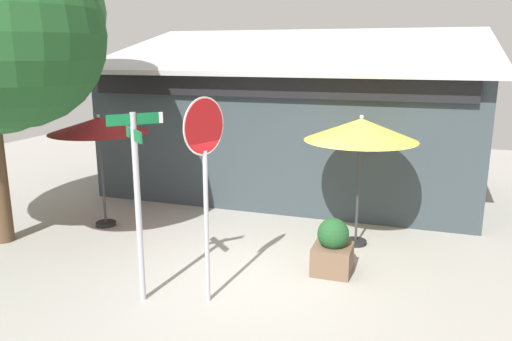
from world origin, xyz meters
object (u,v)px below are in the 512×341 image
Objects in this scene: patio_umbrella_mustard_center at (361,131)px; sidewalk_planter at (333,248)px; stop_sign at (205,160)px; street_sign_post at (137,190)px; patio_umbrella_crimson_left at (99,126)px.

sidewalk_planter is at bearing -98.63° from patio_umbrella_mustard_center.
patio_umbrella_mustard_center reaches higher than sidewalk_planter.
stop_sign is 2.93m from sidewalk_planter.
stop_sign reaches higher than street_sign_post.
stop_sign is 3.19× the size of sidewalk_planter.
patio_umbrella_crimson_left is (-3.57, 2.45, -0.01)m from stop_sign.
street_sign_post is at bearing -144.05° from sidewalk_planter.
stop_sign reaches higher than sidewalk_planter.
stop_sign reaches higher than patio_umbrella_crimson_left.
patio_umbrella_crimson_left is 5.58m from sidewalk_planter.
patio_umbrella_mustard_center is (5.44, 0.64, 0.08)m from patio_umbrella_crimson_left.
sidewalk_planter is at bearing 35.95° from street_sign_post.
patio_umbrella_crimson_left is at bearing -173.24° from patio_umbrella_mustard_center.
stop_sign is 4.33m from patio_umbrella_crimson_left.
street_sign_post reaches higher than patio_umbrella_mustard_center.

